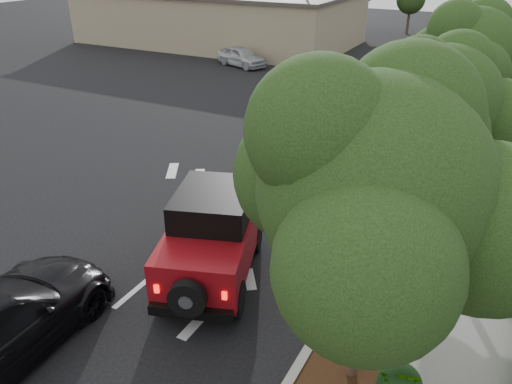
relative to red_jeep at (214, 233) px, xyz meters
The scene contains 15 objects.
ground 2.20m from the red_jeep, 135.51° to the right, with size 120.00×120.00×0.00m, color black.
curb 11.23m from the red_jeep, 73.00° to the left, with size 0.20×70.00×0.15m, color #9E9B93.
planting_strip 11.56m from the red_jeep, 68.24° to the left, with size 1.80×70.00×0.12m, color black.
sidewalk 12.39m from the red_jeep, 60.02° to the left, with size 2.00×70.00×0.12m, color gray.
commercial_building 33.53m from the red_jeep, 121.14° to the left, with size 22.00×12.00×4.00m, color gray.
transmission_tower 46.94m from the red_jeep, 84.29° to the left, with size 7.00×4.00×28.00m, color slate, non-canonical shape.
street_tree_near 4.78m from the red_jeep, 22.97° to the right, with size 3.80×3.80×5.92m, color black, non-canonical shape.
street_tree_mid 6.82m from the red_jeep, 50.58° to the left, with size 3.20×3.20×5.32m, color black, non-canonical shape.
street_tree_far 12.50m from the red_jeep, 69.95° to the left, with size 3.40×3.40×5.62m, color black, non-canonical shape.
light_pole_a 25.93m from the red_jeep, 107.60° to the left, with size 2.00×0.22×9.00m, color slate, non-canonical shape.
light_pole_b 37.76m from the red_jeep, 103.53° to the left, with size 2.00×0.22×9.00m, color slate, non-canonical shape.
red_jeep is the anchor object (origin of this frame).
silver_suv_ahead 12.04m from the red_jeep, 90.65° to the left, with size 2.35×5.10×1.42m, color #A1A4A8.
silver_sedan_oncoming 15.63m from the red_jeep, 104.16° to the left, with size 1.68×4.81×1.59m, color #AAAEB2.
parked_suv 24.11m from the red_jeep, 117.53° to the left, with size 1.57×3.91×1.33m, color #B9BCC1.
Camera 1 is at (7.27, -7.74, 7.73)m, focal length 35.00 mm.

